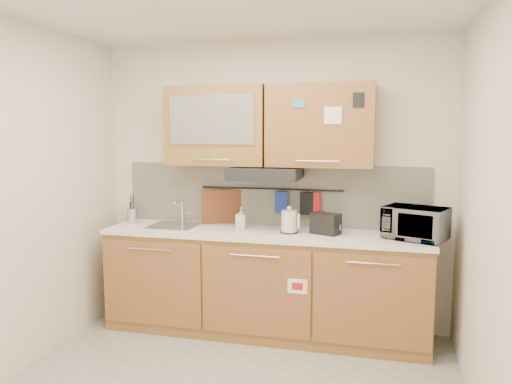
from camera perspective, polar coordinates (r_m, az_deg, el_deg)
The scene contains 19 objects.
wall_back at distance 4.58m, azimuth 1.84°, elevation 0.93°, with size 3.20×3.20×0.00m, color silver.
wall_left at distance 3.95m, azimuth -26.67°, elevation -0.84°, with size 3.00×3.00×0.00m, color silver.
wall_right at distance 3.06m, azimuth 25.80°, elevation -2.92°, with size 3.00×3.00×0.00m, color silver.
base_cabinet at distance 4.48m, azimuth 0.93°, elevation -10.95°, with size 2.80×0.64×0.88m.
countertop at distance 4.35m, azimuth 0.93°, elevation -4.75°, with size 2.82×0.62×0.04m, color white.
backsplash at distance 4.58m, azimuth 1.80°, elevation -0.33°, with size 2.80×0.02×0.56m, color silver.
upper_cabinets at distance 4.39m, azimuth 1.30°, elevation 7.59°, with size 1.82×0.37×0.70m.
range_hood at distance 4.33m, azimuth 1.13°, elevation 2.16°, with size 0.60×0.46×0.10m, color black.
sink at distance 4.63m, azimuth -9.32°, elevation -3.81°, with size 0.42×0.40×0.26m.
utensil_rail at distance 4.54m, azimuth 1.70°, elevation 0.36°, with size 0.02×0.02×1.30m, color black.
utensil_crock at distance 4.87m, azimuth -13.92°, elevation -2.58°, with size 0.11×0.11×0.28m.
kettle at distance 4.26m, azimuth 3.82°, elevation -3.47°, with size 0.17×0.15×0.23m.
toaster at distance 4.25m, azimuth 7.96°, elevation -3.57°, with size 0.27×0.22×0.18m.
microwave at distance 4.20m, azimuth 17.75°, elevation -3.42°, with size 0.47×0.32×0.26m, color #999999.
soap_bottle at distance 4.47m, azimuth -1.70°, elevation -2.95°, with size 0.08×0.09×0.19m, color #999999.
cutting_board at distance 4.68m, azimuth -3.86°, elevation -2.63°, with size 0.38×0.03×0.47m, color brown.
oven_mitt at distance 4.52m, azimuth 2.92°, elevation -1.17°, with size 0.12×0.03×0.19m, color navy.
dark_pouch at distance 4.48m, azimuth 5.88°, elevation -1.32°, with size 0.13×0.04×0.20m, color black.
pot_holder at distance 4.47m, azimuth 6.48°, elevation -1.23°, with size 0.15×0.02×0.18m, color red.
Camera 1 is at (0.98, -2.95, 1.80)m, focal length 35.00 mm.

